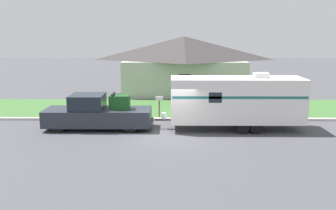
{
  "coord_description": "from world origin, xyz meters",
  "views": [
    {
      "loc": [
        -0.07,
        -19.33,
        5.56
      ],
      "look_at": [
        -0.28,
        1.64,
        1.4
      ],
      "focal_mm": 40.0,
      "sensor_mm": 36.0,
      "label": 1
    }
  ],
  "objects": [
    {
      "name": "lawn_strip",
      "position": [
        0.0,
        7.4,
        0.01
      ],
      "size": [
        80.0,
        7.0,
        0.03
      ],
      "color": "#3D6B33",
      "rests_on": "ground_plane"
    },
    {
      "name": "ground_plane",
      "position": [
        0.0,
        0.0,
        0.0
      ],
      "size": [
        120.0,
        120.0,
        0.0
      ],
      "primitive_type": "plane",
      "color": "#47474C"
    },
    {
      "name": "house_across_street",
      "position": [
        1.02,
        14.13,
        2.64
      ],
      "size": [
        11.38,
        6.52,
        5.1
      ],
      "color": "#B2B2A8",
      "rests_on": "ground_plane"
    },
    {
      "name": "curb_strip",
      "position": [
        0.0,
        3.75,
        0.07
      ],
      "size": [
        80.0,
        0.3,
        0.14
      ],
      "color": "beige",
      "rests_on": "ground_plane"
    },
    {
      "name": "mailbox",
      "position": [
        -0.88,
        4.54,
        1.05
      ],
      "size": [
        0.48,
        0.2,
        1.36
      ],
      "color": "brown",
      "rests_on": "ground_plane"
    },
    {
      "name": "travel_trailer",
      "position": [
        3.63,
        1.64,
        1.72
      ],
      "size": [
        8.37,
        2.36,
        3.26
      ],
      "color": "black",
      "rests_on": "ground_plane"
    },
    {
      "name": "pickup_truck",
      "position": [
        -4.35,
        1.64,
        0.89
      ],
      "size": [
        6.19,
        2.07,
        2.08
      ],
      "color": "black",
      "rests_on": "ground_plane"
    }
  ]
}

